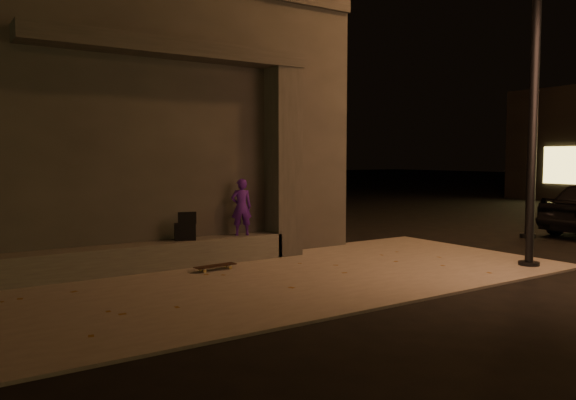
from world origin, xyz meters
TOP-DOWN VIEW (x-y plane):
  - ground at (0.00, 0.00)m, footprint 120.00×120.00m
  - sidewalk at (0.00, 2.00)m, footprint 11.00×4.40m
  - building at (-1.00, 6.49)m, footprint 9.00×5.10m
  - ledge at (-1.50, 3.75)m, footprint 6.00×0.55m
  - column at (1.70, 3.75)m, footprint 0.55×0.55m
  - canopy at (-0.50, 3.80)m, footprint 5.00×0.70m
  - skateboarder at (0.77, 3.75)m, footprint 0.45×0.37m
  - backpack at (-0.36, 3.75)m, footprint 0.41×0.33m
  - skateboard at (-0.10, 3.08)m, footprint 0.76×0.25m
  - street_lamp_0 at (4.70, 0.40)m, footprint 0.36×0.36m
  - street_lamp_2 at (8.03, 2.60)m, footprint 0.36×0.36m

SIDE VIEW (x-z plane):
  - ground at x=0.00m, z-range 0.00..0.00m
  - sidewalk at x=0.00m, z-range 0.00..0.04m
  - skateboard at x=-0.10m, z-range 0.07..0.15m
  - ledge at x=-1.50m, z-range 0.04..0.49m
  - backpack at x=-0.36m, z-range 0.41..0.92m
  - skateboarder at x=0.77m, z-range 0.49..1.54m
  - column at x=1.70m, z-range 0.04..3.64m
  - building at x=-1.00m, z-range -0.01..5.22m
  - canopy at x=-0.50m, z-range 3.64..3.92m
  - street_lamp_2 at x=8.03m, z-range 0.49..8.11m
  - street_lamp_0 at x=4.70m, z-range 0.50..8.45m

